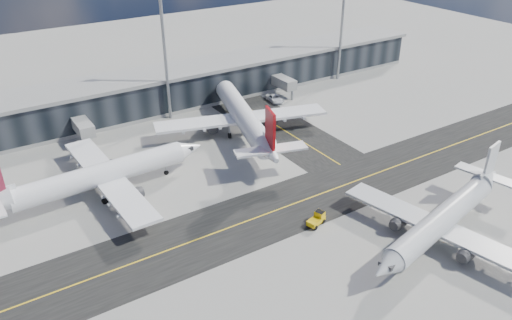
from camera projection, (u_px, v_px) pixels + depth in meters
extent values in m
plane|color=gray|center=(296.00, 221.00, 78.61)|extent=(300.00, 300.00, 0.00)
cube|color=black|center=(281.00, 209.00, 81.57)|extent=(180.00, 14.00, 0.02)
cube|color=black|center=(267.00, 120.00, 113.06)|extent=(14.00, 50.00, 0.02)
cube|color=yellow|center=(281.00, 208.00, 81.56)|extent=(180.00, 0.25, 0.01)
cube|color=yellow|center=(267.00, 120.00, 113.05)|extent=(0.25, 50.00, 0.01)
cube|color=black|center=(157.00, 92.00, 117.47)|extent=(150.00, 12.00, 8.00)
cube|color=gray|center=(155.00, 74.00, 115.37)|extent=(152.00, 13.00, 0.80)
cube|color=gray|center=(158.00, 106.00, 119.18)|extent=(150.00, 12.20, 0.80)
cube|color=gray|center=(81.00, 125.00, 102.31)|extent=(3.00, 10.00, 2.40)
cylinder|color=gray|center=(90.00, 144.00, 99.70)|extent=(0.60, 0.60, 2.40)
cube|color=gray|center=(281.00, 81.00, 125.98)|extent=(3.00, 10.00, 2.40)
cylinder|color=gray|center=(292.00, 95.00, 123.36)|extent=(0.60, 0.60, 2.40)
cylinder|color=gray|center=(165.00, 58.00, 107.52)|extent=(0.70, 0.70, 28.00)
cylinder|color=gray|center=(342.00, 28.00, 131.19)|extent=(0.70, 0.70, 28.00)
cylinder|color=white|center=(101.00, 174.00, 83.63)|extent=(29.20, 5.06, 3.88)
cone|color=white|center=(189.00, 149.00, 91.92)|extent=(5.00, 4.07, 3.88)
cube|color=white|center=(108.00, 178.00, 84.58)|extent=(6.18, 33.11, 0.48)
cylinder|color=#2D2D30|center=(102.00, 168.00, 89.77)|extent=(4.16, 2.39, 2.23)
cylinder|color=#2D2D30|center=(127.00, 196.00, 81.39)|extent=(4.16, 2.39, 2.23)
cube|color=silver|center=(102.00, 164.00, 89.40)|extent=(1.95, 0.47, 0.78)
cube|color=silver|center=(127.00, 192.00, 81.02)|extent=(1.95, 0.47, 0.78)
cube|color=#2D2D30|center=(186.00, 148.00, 91.49)|extent=(2.02, 2.21, 0.68)
cylinder|color=gray|center=(166.00, 169.00, 90.78)|extent=(0.24, 0.24, 1.94)
cylinder|color=black|center=(166.00, 173.00, 91.12)|extent=(0.89, 0.37, 0.87)
cylinder|color=black|center=(93.00, 186.00, 86.84)|extent=(1.08, 0.53, 1.07)
cylinder|color=black|center=(105.00, 201.00, 82.64)|extent=(1.08, 0.53, 1.07)
cylinder|color=white|center=(243.00, 115.00, 104.46)|extent=(13.18, 32.39, 4.33)
cone|color=white|center=(223.00, 86.00, 119.98)|extent=(5.66, 6.40, 4.33)
cone|color=white|center=(271.00, 153.00, 88.18)|extent=(5.96, 7.44, 4.33)
cube|color=white|center=(242.00, 118.00, 105.89)|extent=(36.84, 15.42, 0.54)
cylinder|color=#2D2D30|center=(211.00, 125.00, 105.75)|extent=(3.65, 5.06, 2.49)
cylinder|color=#2D2D30|center=(269.00, 118.00, 108.98)|extent=(3.65, 5.06, 2.49)
cube|color=silver|center=(211.00, 121.00, 105.34)|extent=(1.02, 2.20, 0.87)
cube|color=silver|center=(269.00, 114.00, 108.57)|extent=(1.02, 2.20, 0.87)
cube|color=#AE0C11|center=(270.00, 128.00, 86.47)|extent=(1.73, 4.50, 6.71)
cube|color=white|center=(271.00, 150.00, 87.87)|extent=(13.32, 6.52, 0.38)
cube|color=#2D2D30|center=(224.00, 85.00, 119.31)|extent=(2.89, 2.74, 0.76)
cylinder|color=gray|center=(229.00, 106.00, 116.86)|extent=(0.32, 0.32, 2.16)
cylinder|color=black|center=(229.00, 109.00, 117.24)|extent=(0.63, 1.04, 0.97)
cylinder|color=black|center=(230.00, 136.00, 104.52)|extent=(0.85, 1.29, 1.19)
cylinder|color=black|center=(259.00, 132.00, 106.13)|extent=(0.85, 1.29, 1.19)
cylinder|color=silver|center=(442.00, 219.00, 72.83)|extent=(26.62, 9.04, 3.53)
cone|color=silver|center=(386.00, 267.00, 63.55)|extent=(5.06, 4.38, 3.53)
cone|color=silver|center=(488.00, 178.00, 82.14)|extent=(5.92, 4.57, 3.53)
cube|color=silver|center=(438.00, 227.00, 72.71)|extent=(10.65, 30.25, 0.44)
cylinder|color=#2D2D30|center=(469.00, 251.00, 69.32)|extent=(4.05, 2.77, 2.03)
cylinder|color=#2D2D30|center=(402.00, 220.00, 75.93)|extent=(4.05, 2.77, 2.03)
cube|color=silver|center=(470.00, 247.00, 68.98)|extent=(1.80, 0.72, 0.71)
cube|color=silver|center=(403.00, 216.00, 75.59)|extent=(1.80, 0.72, 0.71)
cube|color=silver|center=(491.00, 160.00, 80.11)|extent=(3.71, 1.17, 5.47)
cube|color=silver|center=(488.00, 176.00, 81.89)|extent=(4.65, 10.87, 0.31)
cube|color=#2D2D30|center=(388.00, 264.00, 63.65)|extent=(2.13, 2.27, 0.62)
cylinder|color=gray|center=(402.00, 266.00, 67.45)|extent=(0.25, 0.25, 1.76)
cylinder|color=black|center=(401.00, 270.00, 67.77)|extent=(0.84, 0.47, 0.79)
cylinder|color=black|center=(458.00, 241.00, 73.18)|extent=(1.04, 0.64, 0.97)
cylinder|color=black|center=(425.00, 226.00, 76.48)|extent=(1.04, 0.64, 0.97)
cube|color=yellow|center=(316.00, 221.00, 77.21)|extent=(3.53, 2.40, 0.75)
cube|color=yellow|center=(320.00, 214.00, 77.53)|extent=(1.55, 1.69, 0.97)
cube|color=black|center=(320.00, 212.00, 77.35)|extent=(1.43, 1.61, 0.27)
cylinder|color=black|center=(316.00, 218.00, 78.54)|extent=(0.80, 0.48, 0.75)
cylinder|color=black|center=(323.00, 221.00, 77.75)|extent=(0.80, 0.48, 0.75)
cylinder|color=black|center=(308.00, 224.00, 77.09)|extent=(0.80, 0.48, 0.75)
cylinder|color=black|center=(316.00, 228.00, 76.30)|extent=(0.80, 0.48, 0.75)
imported|color=white|center=(275.00, 98.00, 122.67)|extent=(3.52, 6.22, 1.64)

